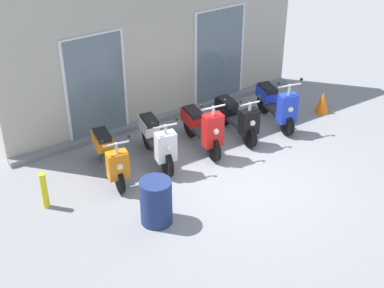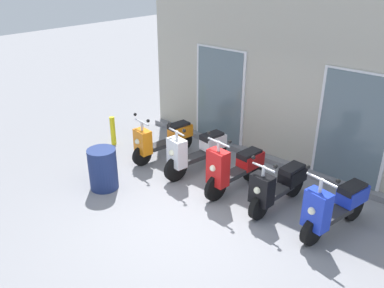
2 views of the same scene
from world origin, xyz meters
name	(u,v)px [view 2 (image 2 of 2)]	position (x,y,z in m)	size (l,w,h in m)	color
ground_plane	(187,220)	(0.00, 0.00, 0.00)	(40.00, 40.00, 0.00)	gray
storefront_facade	(286,72)	(0.00, 3.05, 1.98)	(7.08, 0.50, 4.10)	#B2AD9E
scooter_orange	(163,139)	(-1.99, 1.46, 0.46)	(0.62, 1.60, 1.13)	black
scooter_white	(196,151)	(-0.99, 1.40, 0.49)	(0.62, 1.61, 1.19)	black
scooter_red	(234,167)	(0.02, 1.31, 0.51)	(0.58, 1.58, 1.30)	black
scooter_black	(278,185)	(0.93, 1.37, 0.44)	(0.53, 1.53, 1.12)	black
scooter_blue	(334,207)	(1.98, 1.31, 0.48)	(0.70, 1.54, 1.27)	black
trash_bin	(103,169)	(-1.95, -0.23, 0.41)	(0.55, 0.55, 0.82)	navy
curb_bollard	(113,131)	(-3.39, 1.17, 0.35)	(0.12, 0.12, 0.70)	yellow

